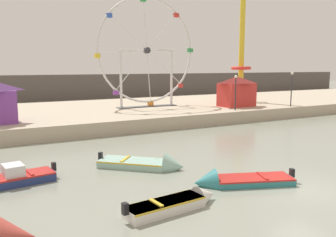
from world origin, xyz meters
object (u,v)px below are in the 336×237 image
(ferris_wheel_white_frame, at_px, (147,52))
(promenade_lamp_near, at_px, (236,87))
(motorboat_navy_blue, at_px, (7,179))
(motorboat_teal_painted, at_px, (233,181))
(promenade_lamp_far, at_px, (292,84))
(motorboat_seafoam, at_px, (151,164))
(drop_tower_yellow_tower, at_px, (241,60))
(motorboat_white_red_stripe, at_px, (178,203))
(carnival_booth_red_striped, at_px, (237,91))

(ferris_wheel_white_frame, xyz_separation_m, promenade_lamp_near, (6.65, -7.51, -3.72))
(motorboat_navy_blue, bearing_deg, promenade_lamp_near, -162.47)
(motorboat_teal_painted, xyz_separation_m, promenade_lamp_far, (21.06, 15.36, 3.60))
(motorboat_seafoam, bearing_deg, motorboat_navy_blue, -142.84)
(ferris_wheel_white_frame, xyz_separation_m, drop_tower_yellow_tower, (13.78, 0.05, -0.69))
(motorboat_navy_blue, distance_m, drop_tower_yellow_tower, 35.55)
(motorboat_teal_painted, distance_m, drop_tower_yellow_tower, 31.51)
(motorboat_white_red_stripe, distance_m, carnival_booth_red_striped, 27.90)
(motorboat_navy_blue, bearing_deg, motorboat_teal_painted, 144.60)
(drop_tower_yellow_tower, distance_m, promenade_lamp_far, 8.43)
(motorboat_teal_painted, distance_m, carnival_booth_red_striped, 24.47)
(motorboat_navy_blue, height_order, ferris_wheel_white_frame, ferris_wheel_white_frame)
(motorboat_teal_painted, xyz_separation_m, ferris_wheel_white_frame, (6.48, 23.20, 7.17))
(motorboat_seafoam, distance_m, ferris_wheel_white_frame, 21.82)
(motorboat_white_red_stripe, height_order, promenade_lamp_near, promenade_lamp_near)
(motorboat_seafoam, distance_m, promenade_lamp_far, 25.96)
(motorboat_navy_blue, bearing_deg, motorboat_white_red_stripe, 125.51)
(motorboat_seafoam, xyz_separation_m, motorboat_navy_blue, (-7.46, 0.72, 0.08))
(motorboat_white_red_stripe, relative_size, promenade_lamp_near, 1.22)
(promenade_lamp_near, relative_size, promenade_lamp_far, 0.93)
(motorboat_white_red_stripe, bearing_deg, ferris_wheel_white_frame, 61.62)
(carnival_booth_red_striped, bearing_deg, ferris_wheel_white_frame, 150.44)
(motorboat_navy_blue, bearing_deg, ferris_wheel_white_frame, -139.10)
(motorboat_teal_painted, relative_size, promenade_lamp_near, 1.37)
(carnival_booth_red_striped, bearing_deg, drop_tower_yellow_tower, 42.78)
(drop_tower_yellow_tower, relative_size, carnival_booth_red_striped, 3.21)
(motorboat_teal_painted, distance_m, ferris_wheel_white_frame, 25.13)
(motorboat_white_red_stripe, xyz_separation_m, motorboat_navy_blue, (-5.92, 6.45, 0.06))
(motorboat_seafoam, xyz_separation_m, promenade_lamp_far, (23.32, 10.83, 3.57))
(motorboat_seafoam, bearing_deg, carnival_booth_red_striped, 80.73)
(ferris_wheel_white_frame, xyz_separation_m, carnival_booth_red_striped, (9.21, -4.63, -4.35))
(ferris_wheel_white_frame, bearing_deg, motorboat_white_red_stripe, -112.86)
(motorboat_navy_blue, bearing_deg, carnival_booth_red_striped, -159.36)
(motorboat_seafoam, relative_size, drop_tower_yellow_tower, 0.33)
(motorboat_white_red_stripe, xyz_separation_m, promenade_lamp_far, (24.86, 16.56, 3.55))
(motorboat_navy_blue, relative_size, promenade_lamp_far, 1.03)
(motorboat_navy_blue, relative_size, carnival_booth_red_striped, 0.94)
(carnival_booth_red_striped, distance_m, promenade_lamp_far, 6.30)
(motorboat_seafoam, distance_m, motorboat_white_red_stripe, 5.93)
(promenade_lamp_far, bearing_deg, motorboat_seafoam, -155.09)
(motorboat_seafoam, distance_m, drop_tower_yellow_tower, 29.99)
(motorboat_navy_blue, height_order, drop_tower_yellow_tower, drop_tower_yellow_tower)
(ferris_wheel_white_frame, bearing_deg, carnival_booth_red_striped, -26.71)
(promenade_lamp_near, bearing_deg, motorboat_navy_blue, -155.46)
(drop_tower_yellow_tower, bearing_deg, promenade_lamp_far, -84.28)
(carnival_booth_red_striped, xyz_separation_m, promenade_lamp_near, (-2.55, -2.88, 0.63))
(motorboat_navy_blue, distance_m, ferris_wheel_white_frame, 25.19)
(motorboat_navy_blue, height_order, carnival_booth_red_striped, carnival_booth_red_striped)
(motorboat_teal_painted, bearing_deg, promenade_lamp_far, -122.73)
(ferris_wheel_white_frame, height_order, promenade_lamp_far, ferris_wheel_white_frame)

